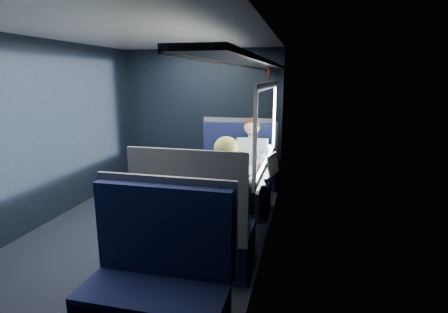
% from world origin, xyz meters
% --- Properties ---
extents(ground, '(2.80, 4.20, 0.01)m').
position_xyz_m(ground, '(0.00, 0.00, -0.01)').
color(ground, black).
extents(room_shell, '(3.00, 4.40, 2.40)m').
position_xyz_m(room_shell, '(0.02, 0.00, 1.48)').
color(room_shell, black).
rests_on(room_shell, ground).
extents(table, '(0.62, 1.00, 0.74)m').
position_xyz_m(table, '(1.03, 0.00, 0.66)').
color(table, '#54565E').
rests_on(table, ground).
extents(seat_bay_near, '(1.04, 0.62, 1.26)m').
position_xyz_m(seat_bay_near, '(0.84, 0.87, 0.42)').
color(seat_bay_near, '#0C1035').
rests_on(seat_bay_near, ground).
extents(seat_bay_far, '(1.04, 0.62, 1.26)m').
position_xyz_m(seat_bay_far, '(0.85, -0.87, 0.41)').
color(seat_bay_far, '#0C1035').
rests_on(seat_bay_far, ground).
extents(seat_row_front, '(1.04, 0.51, 1.16)m').
position_xyz_m(seat_row_front, '(0.85, 1.80, 0.41)').
color(seat_row_front, '#0C1035').
rests_on(seat_row_front, ground).
extents(seat_row_back, '(1.04, 0.51, 1.16)m').
position_xyz_m(seat_row_back, '(0.85, -1.80, 0.41)').
color(seat_row_back, '#0C1035').
rests_on(seat_row_back, ground).
extents(man, '(0.53, 0.56, 1.32)m').
position_xyz_m(man, '(1.10, 0.70, 0.72)').
color(man, black).
rests_on(man, ground).
extents(woman, '(0.53, 0.56, 1.32)m').
position_xyz_m(woman, '(1.10, -0.71, 0.73)').
color(woman, black).
rests_on(woman, ground).
extents(papers, '(0.69, 0.84, 0.01)m').
position_xyz_m(papers, '(1.08, -0.04, 0.74)').
color(papers, white).
rests_on(papers, table).
extents(laptop, '(0.32, 0.38, 0.25)m').
position_xyz_m(laptop, '(1.38, 0.07, 0.81)').
color(laptop, silver).
rests_on(laptop, table).
extents(bottle_small, '(0.07, 0.07, 0.23)m').
position_xyz_m(bottle_small, '(1.29, 0.34, 0.84)').
color(bottle_small, silver).
rests_on(bottle_small, table).
extents(cup, '(0.06, 0.06, 0.08)m').
position_xyz_m(cup, '(1.29, 0.38, 0.78)').
color(cup, white).
rests_on(cup, table).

